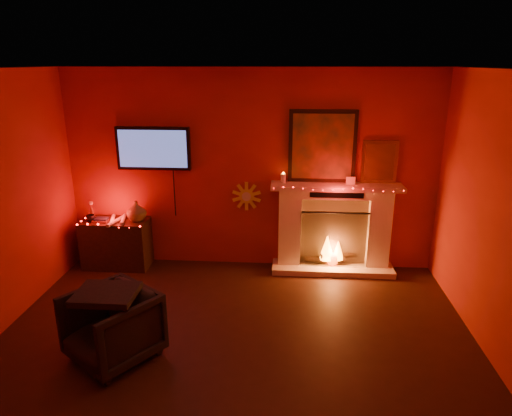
{
  "coord_description": "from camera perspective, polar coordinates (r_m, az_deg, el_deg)",
  "views": [
    {
      "loc": [
        0.52,
        -3.49,
        2.77
      ],
      "look_at": [
        0.14,
        1.7,
        1.09
      ],
      "focal_mm": 32.0,
      "sensor_mm": 36.0,
      "label": 1
    }
  ],
  "objects": [
    {
      "name": "room",
      "position": [
        3.8,
        -3.94,
        -4.06
      ],
      "size": [
        5.0,
        5.0,
        5.0
      ],
      "color": "black",
      "rests_on": "ground"
    },
    {
      "name": "fireplace",
      "position": [
        6.25,
        9.68,
        -1.44
      ],
      "size": [
        1.72,
        0.4,
        2.18
      ],
      "color": "beige",
      "rests_on": "floor"
    },
    {
      "name": "tv",
      "position": [
        6.31,
        -12.72,
        7.24
      ],
      "size": [
        1.0,
        0.07,
        1.24
      ],
      "color": "black",
      "rests_on": "room"
    },
    {
      "name": "sunburst_clock",
      "position": [
        6.25,
        -1.19,
        1.47
      ],
      "size": [
        0.4,
        0.03,
        0.4
      ],
      "color": "yellow",
      "rests_on": "room"
    },
    {
      "name": "console_table",
      "position": [
        6.65,
        -16.91,
        -3.92
      ],
      "size": [
        0.9,
        0.52,
        0.96
      ],
      "color": "black",
      "rests_on": "floor"
    },
    {
      "name": "armchair",
      "position": [
        4.72,
        -17.54,
        -13.94
      ],
      "size": [
        1.04,
        1.05,
        0.69
      ],
      "primitive_type": "imported",
      "rotation": [
        0.0,
        0.0,
        -0.63
      ],
      "color": "black",
      "rests_on": "floor"
    }
  ]
}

